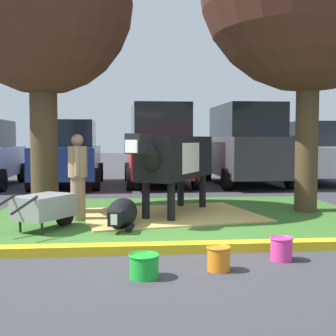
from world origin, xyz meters
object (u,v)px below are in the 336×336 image
Objects in this scene: sedan_blue at (69,154)px; suv_dark_grey at (245,145)px; bucket_pink at (281,248)px; suv_black at (159,145)px; hatchback_white at (312,153)px; shade_tree_left at (42,5)px; bucket_orange at (219,258)px; wheelbarrow at (45,207)px; person_handler at (78,175)px; bucket_green at (144,265)px; cow_holstein at (174,158)px; calf_lying at (122,213)px.

sedan_blue is 0.96× the size of suv_dark_grey.
bucket_pink is 9.30m from suv_dark_grey.
hatchback_white is at bearing 2.32° from suv_black.
shade_tree_left reaches higher than bucket_orange.
shade_tree_left is 3.99m from wheelbarrow.
bucket_pink is 10.49m from hatchback_white.
bucket_green is at bearing -73.65° from person_handler.
wheelbarrow is 5.27× the size of bucket_pink.
bucket_pink is at bearing -85.26° from suv_black.
cow_holstein is 4.10m from bucket_green.
bucket_orange is at bearing -73.94° from sedan_blue.
bucket_green is (0.24, -2.79, -0.11)m from calf_lying.
wheelbarrow is at bearing 119.02° from bucket_green.
bucket_orange is (2.57, -4.12, -3.85)m from shade_tree_left.
bucket_pink is (3.14, -2.08, -0.24)m from wheelbarrow.
calf_lying is at bearing 112.53° from bucket_orange.
cow_holstein is (2.49, -0.39, -2.90)m from shade_tree_left.
suv_black is (2.37, 7.21, 0.88)m from wheelbarrow.
cow_holstein is 10.19× the size of bucket_pink.
sedan_blue reaches higher than calf_lying.
cow_holstein is 5.92m from suv_black.
bucket_green is at bearing -78.92° from sedan_blue.
person_handler is at bearing -49.10° from shade_tree_left.
shade_tree_left reaches higher than bucket_pink.
suv_black and suv_dark_grey have the same top height.
sedan_blue reaches higher than bucket_orange.
calf_lying is 4.79× the size of bucket_orange.
person_handler is 3.84m from bucket_orange.
wheelbarrow is at bearing -126.34° from suv_dark_grey.
bucket_orange is at bearing -106.69° from suv_dark_grey.
shade_tree_left is at bearing 111.95° from bucket_green.
cow_holstein is 2.66m from wheelbarrow.
hatchback_white is at bearing 44.65° from wheelbarrow.
suv_black reaches higher than person_handler.
cow_holstein is 6.36m from sedan_blue.
shade_tree_left is at bearing 99.44° from wheelbarrow.
sedan_blue is at bearing 93.59° from wheelbarrow.
suv_black is at bearing 64.40° from shade_tree_left.
sedan_blue is at bearing 103.51° from calf_lying.
hatchback_white is at bearing 2.48° from sedan_blue.
bucket_orange is at bearing -157.19° from bucket_pink.
suv_black is (0.08, 9.65, 1.13)m from bucket_orange.
suv_dark_grey is (2.90, 5.65, 0.17)m from cow_holstein.
cow_holstein is 3.85m from bucket_orange.
shade_tree_left is 6.18m from sedan_blue.
hatchback_white is at bearing 42.84° from person_handler.
calf_lying is 0.30× the size of sedan_blue.
wheelbarrow is at bearing -149.64° from cow_holstein.
shade_tree_left is 3.84m from cow_holstein.
suv_dark_grey is (5.39, 5.26, -2.73)m from shade_tree_left.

